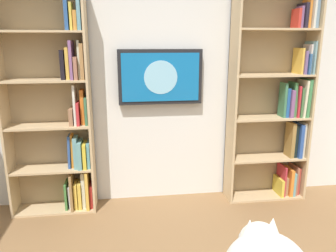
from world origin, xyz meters
TOP-DOWN VIEW (x-y plane):
  - wall_back at (0.00, -2.23)m, footprint 4.52×0.06m
  - bookshelf_left at (-1.22, -2.06)m, footprint 0.84×0.28m
  - bookshelf_right at (1.01, -2.06)m, footprint 0.81×0.28m
  - wall_mounted_tv at (0.02, -2.15)m, footprint 0.85×0.07m

SIDE VIEW (x-z plane):
  - bookshelf_right at x=1.01m, z-range -0.08..2.13m
  - bookshelf_left at x=-1.22m, z-range -0.05..2.20m
  - wall_mounted_tv at x=0.02m, z-range 1.05..1.60m
  - wall_back at x=0.00m, z-range 0.00..2.70m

